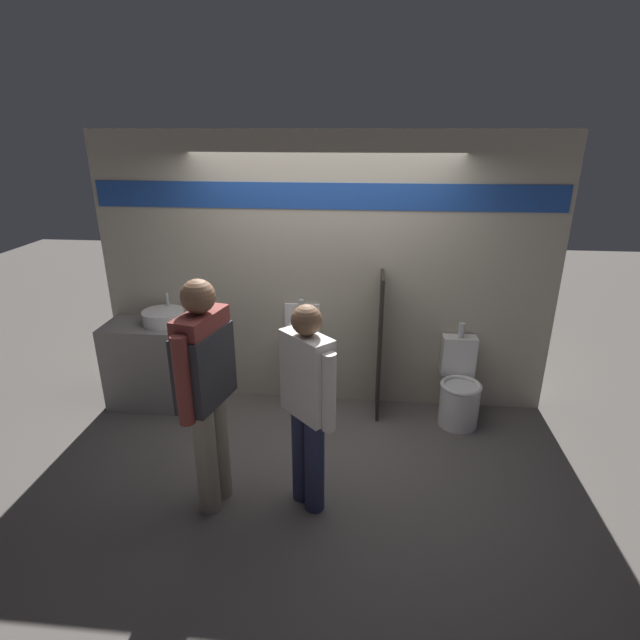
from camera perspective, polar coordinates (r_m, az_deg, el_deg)
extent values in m
plane|color=#5B5651|center=(4.92, -0.19, -12.20)|extent=(16.00, 16.00, 0.00)
cube|color=#B2A893|center=(4.90, 0.48, 5.08)|extent=(4.45, 0.06, 2.70)
cube|color=#1E479E|center=(4.71, 0.47, 13.97)|extent=(4.36, 0.01, 0.24)
cube|color=gray|center=(5.37, -17.57, -4.90)|extent=(1.08, 0.50, 0.88)
cylinder|color=white|center=(5.20, -17.47, 0.33)|extent=(0.41, 0.41, 0.13)
cylinder|color=silver|center=(5.28, -17.05, 2.25)|extent=(0.03, 0.03, 0.14)
cube|color=#232328|center=(4.99, -15.14, -1.02)|extent=(0.07, 0.14, 0.01)
cube|color=#28231E|center=(4.88, 6.83, -2.98)|extent=(0.03, 0.41, 1.45)
cylinder|color=silver|center=(5.16, -2.15, -6.91)|extent=(0.04, 0.04, 0.56)
ellipsoid|color=white|center=(4.96, -2.22, -2.16)|extent=(0.37, 0.28, 0.41)
cube|color=white|center=(5.06, -2.03, -0.90)|extent=(0.35, 0.02, 0.51)
cylinder|color=silver|center=(4.94, -2.12, 1.44)|extent=(0.06, 0.06, 0.16)
cylinder|color=white|center=(5.06, 15.59, -9.38)|extent=(0.38, 0.38, 0.41)
torus|color=white|center=(4.95, 15.83, -7.21)|extent=(0.39, 0.39, 0.04)
cube|color=white|center=(5.12, 15.53, -3.90)|extent=(0.33, 0.16, 0.40)
cylinder|color=silver|center=(4.99, 15.88, -1.10)|extent=(0.06, 0.06, 0.14)
cylinder|color=gray|center=(3.88, -12.86, -15.35)|extent=(0.16, 0.16, 0.87)
cylinder|color=gray|center=(3.99, -11.55, -14.03)|extent=(0.16, 0.16, 0.87)
cube|color=brown|center=(3.55, -13.15, -4.43)|extent=(0.30, 0.49, 0.69)
cube|color=#2D2D33|center=(3.57, -13.08, -5.23)|extent=(0.33, 0.52, 0.55)
cylinder|color=brown|center=(3.37, -15.40, -6.71)|extent=(0.11, 0.11, 0.63)
cylinder|color=brown|center=(3.76, -11.06, -3.33)|extent=(0.11, 0.11, 0.63)
sphere|color=brown|center=(3.38, -13.79, 2.63)|extent=(0.23, 0.23, 0.23)
cylinder|color=#282D4C|center=(3.81, -0.63, -16.20)|extent=(0.15, 0.15, 0.78)
cylinder|color=#282D4C|center=(3.91, -2.11, -15.13)|extent=(0.15, 0.15, 0.78)
cube|color=silver|center=(3.49, -1.48, -6.39)|extent=(0.42, 0.42, 0.62)
cylinder|color=silver|center=(3.34, 1.02, -8.28)|extent=(0.10, 0.10, 0.57)
cylinder|color=silver|center=(3.67, -3.74, -5.51)|extent=(0.10, 0.10, 0.57)
sphere|color=brown|center=(3.32, -1.55, 0.00)|extent=(0.21, 0.21, 0.21)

